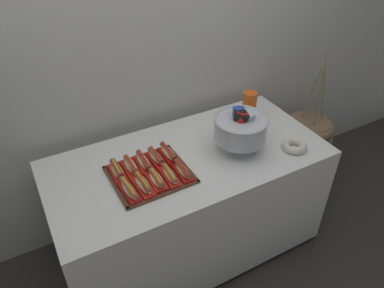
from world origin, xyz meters
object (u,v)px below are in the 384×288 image
(punch_bowl, at_px, (241,127))
(hot_dog_6, at_px, (130,166))
(hot_dog_4, at_px, (182,170))
(hot_dog_5, at_px, (117,171))
(hot_dog_8, at_px, (156,157))
(hot_dog_2, at_px, (156,180))
(hot_dog_7, at_px, (143,162))
(hot_dog_3, at_px, (170,175))
(hot_dog_0, at_px, (129,190))
(floor_vase, at_px, (304,150))
(serving_tray, at_px, (150,175))
(hot_dog_9, at_px, (168,153))
(hot_dog_1, at_px, (143,184))
(cup_stack, at_px, (249,106))
(buffet_table, at_px, (189,203))
(donut, at_px, (294,146))

(punch_bowl, bearing_deg, hot_dog_6, 169.78)
(hot_dog_4, xyz_separation_m, hot_dog_5, (-0.30, 0.16, 0.00))
(hot_dog_4, relative_size, hot_dog_8, 1.04)
(hot_dog_2, height_order, hot_dog_7, hot_dog_2)
(punch_bowl, bearing_deg, hot_dog_3, -173.85)
(hot_dog_2, height_order, hot_dog_6, same)
(hot_dog_0, distance_m, hot_dog_7, 0.22)
(hot_dog_8, bearing_deg, hot_dog_7, -178.94)
(hot_dog_2, distance_m, hot_dog_4, 0.15)
(hot_dog_0, relative_size, hot_dog_7, 1.00)
(floor_vase, height_order, hot_dog_8, floor_vase)
(serving_tray, bearing_deg, hot_dog_9, 29.87)
(hot_dog_1, relative_size, cup_stack, 0.95)
(buffet_table, xyz_separation_m, hot_dog_7, (-0.26, 0.04, 0.40))
(hot_dog_8, bearing_deg, hot_dog_9, 1.06)
(buffet_table, xyz_separation_m, hot_dog_4, (-0.10, -0.12, 0.40))
(serving_tray, height_order, hot_dog_2, hot_dog_2)
(hot_dog_1, bearing_deg, hot_dog_5, 115.50)
(hot_dog_0, distance_m, hot_dog_8, 0.28)
(hot_dog_4, xyz_separation_m, hot_dog_9, (-0.00, 0.16, 0.00))
(serving_tray, distance_m, hot_dog_1, 0.12)
(hot_dog_3, xyz_separation_m, hot_dog_8, (-0.00, 0.16, 0.00))
(hot_dog_4, height_order, hot_dog_7, hot_dog_7)
(cup_stack, bearing_deg, floor_vase, 2.33)
(buffet_table, distance_m, hot_dog_3, 0.45)
(hot_dog_2, relative_size, hot_dog_3, 0.88)
(hot_dog_2, bearing_deg, donut, -6.94)
(hot_dog_5, height_order, hot_dog_6, hot_dog_5)
(hot_dog_1, height_order, hot_dog_5, hot_dog_1)
(hot_dog_8, height_order, cup_stack, cup_stack)
(hot_dog_9, bearing_deg, cup_stack, 11.55)
(hot_dog_5, bearing_deg, hot_dog_9, 1.06)
(hot_dog_4, bearing_deg, hot_dog_1, -178.94)
(floor_vase, bearing_deg, hot_dog_9, -172.96)
(hot_dog_6, bearing_deg, hot_dog_2, -64.50)
(floor_vase, height_order, hot_dog_9, floor_vase)
(hot_dog_0, xyz_separation_m, hot_dog_2, (0.15, 0.00, -0.00))
(serving_tray, bearing_deg, hot_dog_3, -46.67)
(hot_dog_8, height_order, punch_bowl, punch_bowl)
(buffet_table, xyz_separation_m, serving_tray, (-0.25, -0.04, 0.37))
(hot_dog_4, relative_size, hot_dog_9, 0.97)
(cup_stack, bearing_deg, hot_dog_2, -159.20)
(punch_bowl, xyz_separation_m, donut, (0.28, -0.15, -0.13))
(punch_bowl, bearing_deg, cup_stack, 45.43)
(floor_vase, distance_m, hot_dog_1, 1.61)
(punch_bowl, bearing_deg, hot_dog_8, 166.30)
(hot_dog_1, distance_m, hot_dog_7, 0.18)
(hot_dog_1, relative_size, hot_dog_4, 1.07)
(hot_dog_4, height_order, cup_stack, cup_stack)
(hot_dog_2, xyz_separation_m, hot_dog_6, (-0.08, 0.16, 0.00))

